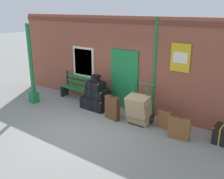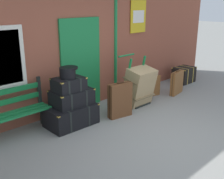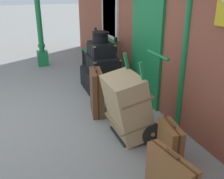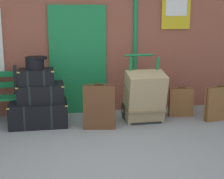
% 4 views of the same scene
% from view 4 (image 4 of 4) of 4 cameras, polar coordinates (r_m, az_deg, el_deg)
% --- Properties ---
extents(ground_plane, '(60.00, 60.00, 0.00)m').
position_cam_4_polar(ground_plane, '(4.65, -1.74, -12.24)').
color(ground_plane, gray).
extents(brick_facade, '(10.40, 0.35, 3.20)m').
position_cam_4_polar(brick_facade, '(6.79, -5.66, 9.64)').
color(brick_facade, brown).
rests_on(brick_facade, ground).
extents(steamer_trunk_base, '(1.02, 0.67, 0.43)m').
position_cam_4_polar(steamer_trunk_base, '(6.21, -12.14, -3.91)').
color(steamer_trunk_base, black).
rests_on(steamer_trunk_base, ground).
extents(steamer_trunk_middle, '(0.83, 0.58, 0.33)m').
position_cam_4_polar(steamer_trunk_middle, '(6.15, -11.73, -0.50)').
color(steamer_trunk_middle, black).
rests_on(steamer_trunk_middle, steamer_trunk_base).
extents(steamer_trunk_top, '(0.62, 0.47, 0.27)m').
position_cam_4_polar(steamer_trunk_top, '(6.08, -12.48, 2.11)').
color(steamer_trunk_top, black).
rests_on(steamer_trunk_top, steamer_trunk_middle).
extents(round_hatbox, '(0.37, 0.33, 0.22)m').
position_cam_4_polar(round_hatbox, '(6.04, -12.67, 4.47)').
color(round_hatbox, black).
rests_on(round_hatbox, steamer_trunk_top).
extents(porters_trolley, '(0.71, 0.62, 1.19)m').
position_cam_4_polar(porters_trolley, '(6.41, 4.98, -2.59)').
color(porters_trolley, black).
rests_on(porters_trolley, ground).
extents(large_brown_trunk, '(0.70, 0.61, 0.95)m').
position_cam_4_polar(large_brown_trunk, '(6.19, 5.47, -1.18)').
color(large_brown_trunk, tan).
rests_on(large_brown_trunk, ground).
extents(suitcase_slate, '(0.60, 0.22, 0.67)m').
position_cam_4_polar(suitcase_slate, '(6.62, 17.51, -2.25)').
color(suitcase_slate, brown).
rests_on(suitcase_slate, ground).
extents(suitcase_umber, '(0.57, 0.28, 0.80)m').
position_cam_4_polar(suitcase_umber, '(5.85, -2.14, -2.94)').
color(suitcase_umber, brown).
rests_on(suitcase_umber, ground).
extents(suitcase_brown, '(0.48, 0.23, 0.58)m').
position_cam_4_polar(suitcase_brown, '(6.70, 11.41, -2.09)').
color(suitcase_brown, brown).
rests_on(suitcase_brown, ground).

